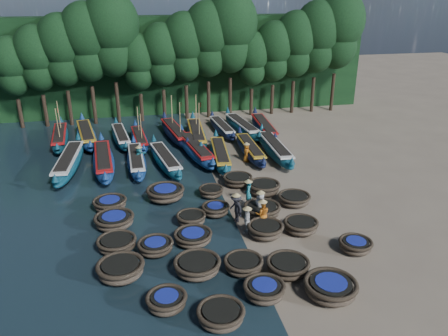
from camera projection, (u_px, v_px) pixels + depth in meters
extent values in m
plane|color=#7D705B|center=(226.00, 204.00, 27.44)|extent=(120.00, 120.00, 0.00)
cube|color=black|center=(181.00, 65.00, 46.82)|extent=(40.00, 3.00, 10.00)
ellipsoid|color=brown|center=(167.00, 303.00, 18.29)|extent=(2.09, 2.09, 0.63)
torus|color=#372E21|center=(166.00, 297.00, 18.18)|extent=(1.77, 1.77, 0.19)
cylinder|color=black|center=(166.00, 296.00, 18.17)|extent=(1.33, 1.33, 0.06)
cylinder|color=navy|center=(166.00, 296.00, 18.15)|extent=(1.02, 1.02, 0.04)
ellipsoid|color=brown|center=(221.00, 317.00, 17.53)|extent=(2.04, 2.04, 0.63)
torus|color=#372E21|center=(221.00, 311.00, 17.42)|extent=(1.99, 1.99, 0.19)
cylinder|color=black|center=(221.00, 310.00, 17.40)|extent=(1.51, 1.51, 0.06)
ellipsoid|color=brown|center=(264.00, 292.00, 18.94)|extent=(1.81, 1.81, 0.66)
torus|color=#372E21|center=(264.00, 286.00, 18.82)|extent=(1.88, 1.88, 0.20)
cylinder|color=black|center=(264.00, 285.00, 18.80)|extent=(1.41, 1.41, 0.06)
cylinder|color=navy|center=(265.00, 285.00, 18.79)|extent=(1.08, 1.08, 0.04)
ellipsoid|color=brown|center=(330.00, 290.00, 19.03)|extent=(2.61, 2.61, 0.70)
torus|color=#372E21|center=(331.00, 284.00, 18.91)|extent=(2.38, 2.38, 0.21)
cylinder|color=black|center=(331.00, 283.00, 18.89)|extent=(1.82, 1.82, 0.06)
cylinder|color=navy|center=(331.00, 282.00, 18.87)|extent=(1.40, 1.40, 0.04)
ellipsoid|color=brown|center=(121.00, 271.00, 20.28)|extent=(2.32, 2.32, 0.73)
torus|color=#372E21|center=(120.00, 265.00, 20.15)|extent=(2.26, 2.26, 0.22)
cylinder|color=black|center=(120.00, 264.00, 20.14)|extent=(1.71, 1.71, 0.07)
ellipsoid|color=brown|center=(197.00, 267.00, 20.59)|extent=(2.79, 2.79, 0.67)
torus|color=#372E21|center=(197.00, 262.00, 20.47)|extent=(2.27, 2.27, 0.20)
cylinder|color=black|center=(197.00, 261.00, 20.45)|extent=(1.73, 1.73, 0.06)
ellipsoid|color=brown|center=(243.00, 266.00, 20.76)|extent=(1.88, 1.88, 0.62)
torus|color=#372E21|center=(244.00, 261.00, 20.65)|extent=(1.92, 1.92, 0.19)
cylinder|color=black|center=(244.00, 260.00, 20.64)|extent=(1.45, 1.45, 0.06)
ellipsoid|color=brown|center=(288.00, 268.00, 20.61)|extent=(2.53, 2.53, 0.64)
torus|color=#372E21|center=(288.00, 262.00, 20.49)|extent=(2.10, 2.10, 0.19)
cylinder|color=black|center=(288.00, 262.00, 20.48)|extent=(1.60, 1.60, 0.06)
ellipsoid|color=brown|center=(355.00, 247.00, 22.35)|extent=(1.69, 1.69, 0.58)
torus|color=#372E21|center=(356.00, 242.00, 22.24)|extent=(1.74, 1.74, 0.18)
cylinder|color=black|center=(356.00, 241.00, 22.23)|extent=(1.31, 1.31, 0.05)
cylinder|color=navy|center=(356.00, 241.00, 22.22)|extent=(1.01, 1.01, 0.04)
ellipsoid|color=brown|center=(117.00, 245.00, 22.48)|extent=(2.06, 2.06, 0.60)
torus|color=#372E21|center=(116.00, 240.00, 22.37)|extent=(2.06, 2.06, 0.18)
cylinder|color=black|center=(116.00, 239.00, 22.36)|extent=(1.58, 1.58, 0.05)
ellipsoid|color=brown|center=(156.00, 248.00, 22.23)|extent=(2.26, 2.26, 0.59)
torus|color=#372E21|center=(155.00, 243.00, 22.12)|extent=(1.86, 1.86, 0.18)
cylinder|color=black|center=(155.00, 242.00, 22.11)|extent=(1.41, 1.41, 0.05)
cylinder|color=navy|center=(155.00, 242.00, 22.10)|extent=(1.08, 1.08, 0.04)
ellipsoid|color=brown|center=(193.00, 238.00, 23.06)|extent=(2.54, 2.54, 0.60)
torus|color=#372E21|center=(193.00, 234.00, 22.96)|extent=(2.06, 2.06, 0.18)
cylinder|color=black|center=(193.00, 233.00, 22.94)|extent=(1.58, 1.58, 0.05)
cylinder|color=navy|center=(193.00, 233.00, 22.93)|extent=(1.21, 1.21, 0.04)
ellipsoid|color=brown|center=(265.00, 231.00, 23.67)|extent=(2.06, 2.06, 0.68)
torus|color=#372E21|center=(266.00, 226.00, 23.55)|extent=(2.02, 2.02, 0.20)
cylinder|color=black|center=(266.00, 225.00, 23.54)|extent=(1.52, 1.52, 0.06)
ellipsoid|color=brown|center=(301.00, 227.00, 24.11)|extent=(2.19, 2.19, 0.65)
torus|color=#372E21|center=(301.00, 222.00, 24.00)|extent=(1.94, 1.94, 0.20)
cylinder|color=black|center=(301.00, 222.00, 23.98)|extent=(1.47, 1.47, 0.06)
ellipsoid|color=brown|center=(114.00, 222.00, 24.64)|extent=(2.42, 2.42, 0.66)
torus|color=#372E21|center=(114.00, 217.00, 24.52)|extent=(2.27, 2.27, 0.20)
cylinder|color=black|center=(114.00, 216.00, 24.51)|extent=(1.73, 1.73, 0.06)
cylinder|color=navy|center=(114.00, 216.00, 24.49)|extent=(1.33, 1.33, 0.04)
ellipsoid|color=brown|center=(191.00, 220.00, 24.88)|extent=(2.09, 2.09, 0.62)
torus|color=#372E21|center=(191.00, 215.00, 24.77)|extent=(1.73, 1.73, 0.19)
cylinder|color=black|center=(191.00, 215.00, 24.76)|extent=(1.29, 1.29, 0.06)
ellipsoid|color=brown|center=(216.00, 211.00, 25.93)|extent=(1.62, 1.62, 0.61)
torus|color=#372E21|center=(216.00, 206.00, 25.82)|extent=(1.69, 1.69, 0.18)
cylinder|color=black|center=(216.00, 206.00, 25.81)|extent=(1.26, 1.26, 0.06)
cylinder|color=navy|center=(216.00, 205.00, 25.79)|extent=(0.97, 0.97, 0.04)
ellipsoid|color=brown|center=(262.00, 211.00, 25.76)|extent=(2.62, 2.62, 0.68)
torus|color=#372E21|center=(262.00, 207.00, 25.64)|extent=(2.22, 2.22, 0.21)
cylinder|color=black|center=(262.00, 206.00, 25.62)|extent=(1.69, 1.69, 0.06)
ellipsoid|color=brown|center=(294.00, 200.00, 27.26)|extent=(2.17, 2.17, 0.60)
torus|color=#372E21|center=(294.00, 196.00, 27.15)|extent=(2.06, 2.06, 0.18)
cylinder|color=black|center=(294.00, 195.00, 27.14)|extent=(1.57, 1.57, 0.05)
ellipsoid|color=brown|center=(110.00, 205.00, 26.64)|extent=(2.01, 2.01, 0.61)
torus|color=#372E21|center=(110.00, 201.00, 26.53)|extent=(2.07, 2.07, 0.18)
cylinder|color=black|center=(110.00, 200.00, 26.52)|extent=(1.58, 1.58, 0.06)
cylinder|color=navy|center=(110.00, 200.00, 26.50)|extent=(1.22, 1.22, 0.04)
ellipsoid|color=brown|center=(166.00, 195.00, 27.81)|extent=(2.79, 2.79, 0.75)
torus|color=#372E21|center=(165.00, 190.00, 27.67)|extent=(2.45, 2.45, 0.23)
cylinder|color=black|center=(165.00, 189.00, 27.66)|extent=(1.87, 1.87, 0.07)
cylinder|color=navy|center=(165.00, 188.00, 27.64)|extent=(1.44, 1.44, 0.05)
ellipsoid|color=brown|center=(211.00, 193.00, 28.28)|extent=(1.71, 1.71, 0.58)
torus|color=#372E21|center=(211.00, 189.00, 28.17)|extent=(1.64, 1.64, 0.18)
cylinder|color=black|center=(211.00, 188.00, 28.16)|extent=(1.23, 1.23, 0.05)
ellipsoid|color=brown|center=(238.00, 181.00, 29.94)|extent=(2.15, 2.15, 0.63)
torus|color=#372E21|center=(238.00, 177.00, 29.82)|extent=(2.05, 2.05, 0.19)
cylinder|color=black|center=(238.00, 176.00, 29.81)|extent=(1.56, 1.56, 0.06)
ellipsoid|color=brown|center=(264.00, 189.00, 28.59)|extent=(2.60, 2.60, 0.73)
torus|color=#372E21|center=(264.00, 184.00, 28.46)|extent=(2.17, 2.17, 0.22)
cylinder|color=black|center=(264.00, 184.00, 28.45)|extent=(1.63, 1.63, 0.07)
ellipsoid|color=#0F4859|center=(69.00, 163.00, 32.40)|extent=(2.22, 9.00, 1.11)
cone|color=#0F4859|center=(78.00, 135.00, 36.11)|extent=(0.49, 0.49, 0.67)
cone|color=#0F4859|center=(55.00, 178.00, 28.17)|extent=(0.49, 0.49, 0.56)
cube|color=silver|center=(68.00, 157.00, 32.23)|extent=(1.65, 6.97, 0.13)
cube|color=black|center=(68.00, 156.00, 32.19)|extent=(1.29, 6.06, 0.11)
ellipsoid|color=navy|center=(104.00, 161.00, 32.70)|extent=(2.26, 8.81, 1.09)
cone|color=navy|center=(101.00, 135.00, 36.20)|extent=(0.48, 0.48, 0.65)
cone|color=navy|center=(105.00, 175.00, 28.68)|extent=(0.48, 0.48, 0.54)
cube|color=#AE1516|center=(103.00, 156.00, 32.53)|extent=(1.68, 6.82, 0.13)
cube|color=black|center=(103.00, 155.00, 32.49)|extent=(1.32, 5.93, 0.11)
ellipsoid|color=navy|center=(136.00, 161.00, 32.89)|extent=(1.61, 7.69, 0.96)
cone|color=navy|center=(133.00, 138.00, 36.01)|extent=(0.42, 0.42, 0.57)
cone|color=navy|center=(139.00, 173.00, 29.32)|extent=(0.42, 0.42, 0.48)
cube|color=silver|center=(136.00, 156.00, 32.74)|extent=(1.19, 5.96, 0.11)
cube|color=black|center=(136.00, 155.00, 32.71)|extent=(0.91, 5.18, 0.10)
ellipsoid|color=#0F4859|center=(165.00, 160.00, 33.06)|extent=(2.69, 7.98, 0.98)
cone|color=#0F4859|center=(154.00, 137.00, 36.12)|extent=(0.43, 0.43, 0.59)
cone|color=#0F4859|center=(179.00, 171.00, 29.54)|extent=(0.43, 0.43, 0.49)
cube|color=silver|center=(165.00, 155.00, 32.91)|extent=(2.02, 6.17, 0.12)
cube|color=black|center=(165.00, 154.00, 32.88)|extent=(1.63, 5.35, 0.10)
ellipsoid|color=navy|center=(196.00, 150.00, 34.99)|extent=(2.83, 8.74, 1.08)
cone|color=navy|center=(181.00, 127.00, 38.35)|extent=(0.47, 0.47, 0.65)
cone|color=navy|center=(213.00, 161.00, 31.11)|extent=(0.47, 0.47, 0.54)
cube|color=#AE1516|center=(195.00, 145.00, 34.81)|extent=(2.13, 6.76, 0.13)
cube|color=black|center=(195.00, 144.00, 34.78)|extent=(1.71, 5.87, 0.11)
ellipsoid|color=#0F4859|center=(220.00, 155.00, 33.99)|extent=(2.24, 8.14, 1.00)
cone|color=#0F4859|center=(216.00, 132.00, 37.35)|extent=(0.44, 0.44, 0.60)
cone|color=#0F4859|center=(226.00, 167.00, 30.16)|extent=(0.44, 0.44, 0.50)
cube|color=#BD8F23|center=(220.00, 150.00, 33.83)|extent=(1.67, 6.30, 0.12)
cube|color=black|center=(220.00, 149.00, 33.80)|extent=(1.32, 5.48, 0.10)
ellipsoid|color=#10133B|center=(250.00, 150.00, 35.19)|extent=(1.44, 7.72, 0.96)
cone|color=#10133B|center=(240.00, 129.00, 38.36)|extent=(0.42, 0.42, 0.58)
cone|color=#10133B|center=(264.00, 160.00, 31.56)|extent=(0.42, 0.42, 0.48)
cube|color=#BD8F23|center=(250.00, 145.00, 35.03)|extent=(1.05, 5.98, 0.12)
cube|color=black|center=(250.00, 144.00, 35.00)|extent=(0.78, 5.21, 0.10)
ellipsoid|color=#0F4859|center=(275.00, 149.00, 35.18)|extent=(1.74, 8.59, 1.07)
cone|color=#0F4859|center=(262.00, 126.00, 38.70)|extent=(0.47, 0.47, 0.64)
cone|color=#0F4859|center=(292.00, 160.00, 31.14)|extent=(0.47, 0.47, 0.53)
cube|color=silver|center=(275.00, 144.00, 35.01)|extent=(1.28, 6.65, 0.13)
cube|color=black|center=(275.00, 143.00, 34.97)|extent=(0.97, 5.79, 0.11)
ellipsoid|color=#0F4859|center=(60.00, 138.00, 37.96)|extent=(2.18, 8.14, 1.00)
cone|color=#0F4859|center=(61.00, 119.00, 41.18)|extent=(0.44, 0.44, 0.60)
cone|color=#0F4859|center=(57.00, 146.00, 34.27)|extent=(0.44, 0.44, 0.50)
cube|color=#AE1516|center=(59.00, 133.00, 37.80)|extent=(1.63, 6.30, 0.12)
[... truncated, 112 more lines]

